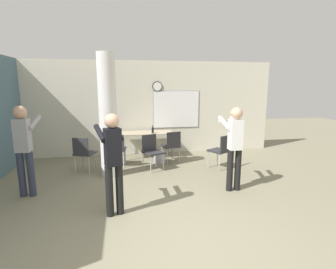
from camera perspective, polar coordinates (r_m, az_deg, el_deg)
The scene contains 14 objects.
ground_plane at distance 3.64m, azimuth 3.10°, elevation -24.45°, with size 24.00×24.00×0.00m, color gray.
wall_back at distance 8.01m, azimuth -5.01°, elevation 5.73°, with size 8.00×0.15×2.80m.
support_pillar at distance 6.08m, azimuth -12.93°, elevation 3.91°, with size 0.40×0.40×2.80m.
folding_table at distance 7.61m, azimuth -4.59°, elevation 0.07°, with size 1.47×0.68×0.75m.
bottle_on_table at distance 7.44m, azimuth -3.36°, elevation 0.95°, with size 0.06×0.06×0.22m.
waste_bin at distance 7.19m, azimuth -1.82°, elevation -4.95°, with size 0.31×0.31×0.30m.
chair_table_front at distance 6.55m, azimuth -3.54°, elevation -3.28°, with size 0.58×0.58×0.87m.
chair_table_right at distance 7.11m, azimuth 0.81°, elevation -2.14°, with size 0.53×0.53×0.87m.
chair_near_pillar at distance 6.67m, azimuth -17.89°, elevation -3.54°, with size 0.57×0.57×0.87m.
chair_table_left at distance 6.85m, azimuth -11.08°, elevation -2.83°, with size 0.49×0.49×0.87m.
chair_mid_room at distance 6.73m, azimuth 11.48°, elevation -3.09°, with size 0.60×0.60×0.87m.
person_watching_back at distance 5.56m, azimuth -28.88°, elevation -1.80°, with size 0.41×0.65×1.73m.
person_playing_front at distance 4.25m, azimuth -11.95°, elevation -4.71°, with size 0.50×0.66×1.67m.
person_playing_side at distance 5.32m, azimuth 14.29°, elevation -1.65°, with size 0.36×0.66×1.68m.
Camera 1 is at (-0.70, -2.89, 2.10)m, focal length 28.00 mm.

